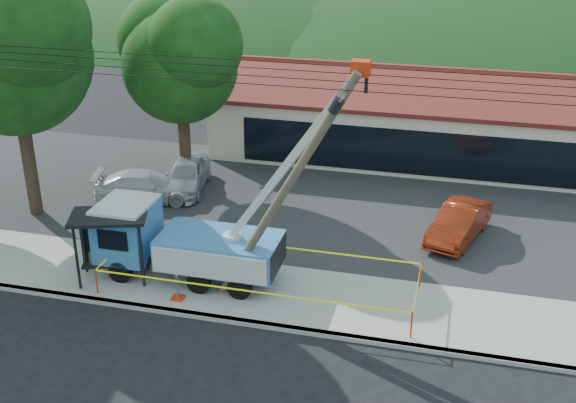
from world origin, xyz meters
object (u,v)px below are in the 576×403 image
(bus_shelter, at_px, (111,230))
(car_silver, at_px, (188,191))
(car_red, at_px, (457,240))
(leaning_pole, at_px, (291,180))
(utility_truck, at_px, (183,240))
(car_white, at_px, (148,202))

(bus_shelter, bearing_deg, car_silver, 75.17)
(bus_shelter, distance_m, car_red, 13.64)
(car_silver, height_order, car_red, car_silver)
(car_red, bearing_deg, car_silver, -171.94)
(leaning_pole, height_order, car_silver, leaning_pole)
(utility_truck, bearing_deg, leaning_pole, -9.54)
(car_silver, distance_m, car_red, 12.61)
(leaning_pole, distance_m, car_red, 9.47)
(utility_truck, distance_m, leaning_pole, 5.15)
(car_silver, bearing_deg, bus_shelter, -96.20)
(leaning_pole, bearing_deg, car_silver, 130.39)
(leaning_pole, xyz_separation_m, car_white, (-8.37, 6.71, -4.59))
(leaning_pole, relative_size, car_white, 1.78)
(utility_truck, height_order, car_silver, utility_truck)
(car_red, relative_size, car_white, 0.90)
(bus_shelter, relative_size, car_red, 0.72)
(bus_shelter, xyz_separation_m, car_red, (11.92, 6.32, -2.01))
(car_silver, height_order, car_white, car_silver)
(utility_truck, height_order, car_white, utility_truck)
(utility_truck, height_order, bus_shelter, utility_truck)
(leaning_pole, xyz_separation_m, bus_shelter, (-6.56, -0.00, -2.58))
(bus_shelter, relative_size, car_silver, 0.71)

